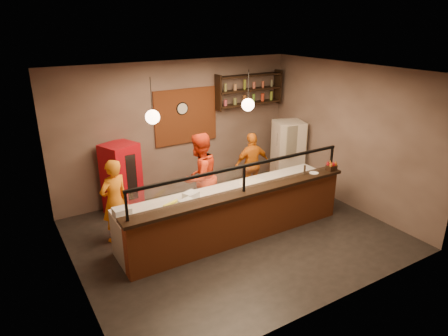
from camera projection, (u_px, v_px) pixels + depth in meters
floor at (235, 234)px, 8.01m from camera, size 6.00×6.00×0.00m
ceiling at (236, 72)px, 6.89m from camera, size 6.00×6.00×0.00m
wall_back at (178, 129)px, 9.45m from camera, size 6.00×0.00×6.00m
wall_left at (68, 194)px, 5.99m from camera, size 0.00×5.00×5.00m
wall_right at (348, 136)px, 8.91m from camera, size 0.00×5.00×5.00m
wall_front at (334, 211)px, 5.45m from camera, size 6.00×0.00×6.00m
brick_patch at (186, 116)px, 9.42m from camera, size 1.60×0.04×1.30m
service_counter at (243, 218)px, 7.60m from camera, size 4.60×0.25×1.00m
counter_ledge at (244, 193)px, 7.41m from camera, size 4.70×0.37×0.06m
worktop_cabinet at (229, 212)px, 8.02m from camera, size 4.60×0.75×0.85m
worktop at (229, 191)px, 7.87m from camera, size 4.60×0.75×0.05m
sneeze_guard at (244, 176)px, 7.29m from camera, size 4.50×0.05×0.52m
wall_shelving at (249, 90)px, 9.95m from camera, size 1.84×0.28×0.85m
wall_clock at (182, 108)px, 9.29m from camera, size 0.30×0.04×0.30m
pendant_left at (153, 117)px, 6.55m from camera, size 0.24×0.24×0.77m
pendant_right at (248, 105)px, 7.47m from camera, size 0.24×0.24×0.77m
cook_left at (115, 201)px, 7.55m from camera, size 0.70×0.58×1.65m
cook_mid at (200, 177)px, 8.35m from camera, size 1.12×1.01×1.90m
cook_right at (252, 165)px, 9.55m from camera, size 0.95×0.46×1.57m
fridge at (288, 153)px, 10.22m from camera, size 0.86×0.83×1.66m
red_cooler at (122, 179)px, 8.70m from camera, size 0.86×0.83×1.58m
pizza_dough at (252, 183)px, 8.16m from camera, size 0.70×0.70×0.01m
prep_tub_a at (122, 212)px, 6.81m from camera, size 0.30×0.24×0.14m
prep_tub_b at (191, 196)px, 7.45m from camera, size 0.32×0.29×0.13m
prep_tub_c at (187, 203)px, 7.13m from camera, size 0.32×0.28×0.13m
rolling_pin at (170, 203)px, 7.22m from camera, size 0.33×0.17×0.06m
condiment_caddy at (331, 168)px, 8.42m from camera, size 0.20×0.16×0.11m
pepper_mill at (305, 170)px, 8.18m from camera, size 0.04×0.04×0.19m
small_plate at (314, 173)px, 8.26m from camera, size 0.22×0.22×0.01m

